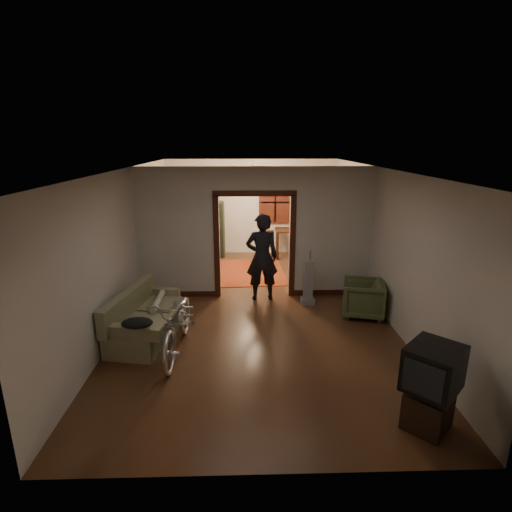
{
  "coord_description": "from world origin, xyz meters",
  "views": [
    {
      "loc": [
        -0.21,
        -7.56,
        3.3
      ],
      "look_at": [
        0.0,
        -0.3,
        1.2
      ],
      "focal_mm": 28.0,
      "sensor_mm": 36.0,
      "label": 1
    }
  ],
  "objects_px": {
    "bicycle": "(178,322)",
    "person": "(262,257)",
    "armchair": "(363,298)",
    "desk": "(294,243)",
    "sofa": "(149,314)",
    "locker": "(210,229)"
  },
  "relations": [
    {
      "from": "sofa",
      "to": "person",
      "type": "bearing_deg",
      "value": 50.01
    },
    {
      "from": "locker",
      "to": "desk",
      "type": "xyz_separation_m",
      "value": [
        2.45,
        -0.19,
        -0.4
      ]
    },
    {
      "from": "sofa",
      "to": "person",
      "type": "xyz_separation_m",
      "value": [
        2.03,
        1.66,
        0.51
      ]
    },
    {
      "from": "bicycle",
      "to": "person",
      "type": "xyz_separation_m",
      "value": [
        1.43,
        2.2,
        0.43
      ]
    },
    {
      "from": "bicycle",
      "to": "sofa",
      "type": "bearing_deg",
      "value": 139.46
    },
    {
      "from": "armchair",
      "to": "desk",
      "type": "height_order",
      "value": "desk"
    },
    {
      "from": "sofa",
      "to": "locker",
      "type": "distance_m",
      "value": 5.11
    },
    {
      "from": "armchair",
      "to": "person",
      "type": "height_order",
      "value": "person"
    },
    {
      "from": "sofa",
      "to": "bicycle",
      "type": "distance_m",
      "value": 0.81
    },
    {
      "from": "person",
      "to": "desk",
      "type": "height_order",
      "value": "person"
    },
    {
      "from": "bicycle",
      "to": "locker",
      "type": "xyz_separation_m",
      "value": [
        0.07,
        5.6,
        0.3
      ]
    },
    {
      "from": "person",
      "to": "desk",
      "type": "bearing_deg",
      "value": -115.03
    },
    {
      "from": "sofa",
      "to": "locker",
      "type": "bearing_deg",
      "value": 93.27
    },
    {
      "from": "armchair",
      "to": "person",
      "type": "distance_m",
      "value": 2.21
    },
    {
      "from": "sofa",
      "to": "person",
      "type": "distance_m",
      "value": 2.67
    },
    {
      "from": "armchair",
      "to": "bicycle",
      "type": "bearing_deg",
      "value": -54.53
    },
    {
      "from": "desk",
      "to": "locker",
      "type": "bearing_deg",
      "value": 156.68
    },
    {
      "from": "armchair",
      "to": "locker",
      "type": "distance_m",
      "value": 5.44
    },
    {
      "from": "armchair",
      "to": "desk",
      "type": "distance_m",
      "value": 4.2
    },
    {
      "from": "person",
      "to": "locker",
      "type": "bearing_deg",
      "value": -74.35
    },
    {
      "from": "locker",
      "to": "desk",
      "type": "bearing_deg",
      "value": -12.32
    },
    {
      "from": "bicycle",
      "to": "desk",
      "type": "distance_m",
      "value": 5.97
    }
  ]
}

